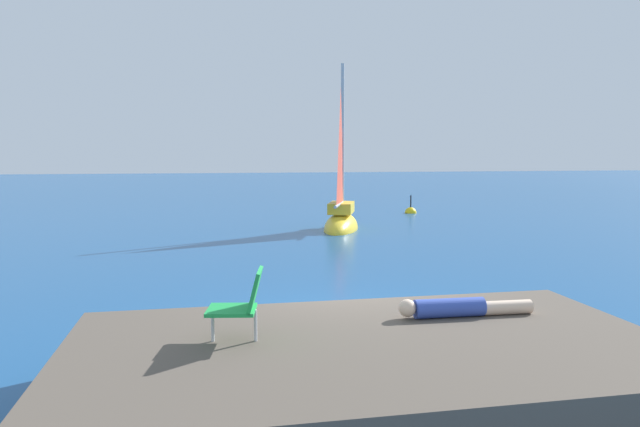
% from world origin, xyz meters
% --- Properties ---
extents(ground_plane, '(160.00, 160.00, 0.00)m').
position_xyz_m(ground_plane, '(0.00, 0.00, 0.00)').
color(ground_plane, navy).
extents(shore_ledge, '(6.68, 3.72, 0.75)m').
position_xyz_m(shore_ledge, '(-0.52, -3.02, 0.37)').
color(shore_ledge, brown).
rests_on(shore_ledge, ground).
extents(boulder_seaward, '(1.66, 1.83, 0.91)m').
position_xyz_m(boulder_seaward, '(-1.41, -0.73, 0.00)').
color(boulder_seaward, '#4F5140').
rests_on(boulder_seaward, ground).
extents(boulder_inland, '(1.59, 1.51, 0.87)m').
position_xyz_m(boulder_inland, '(-2.65, -1.48, 0.00)').
color(boulder_inland, brown).
rests_on(boulder_inland, ground).
extents(sailboat_near, '(2.37, 3.74, 6.74)m').
position_xyz_m(sailboat_near, '(2.89, 12.00, 0.37)').
color(sailboat_near, yellow).
rests_on(sailboat_near, ground).
extents(person_sunbather, '(1.76, 0.28, 0.25)m').
position_xyz_m(person_sunbather, '(0.85, -2.33, 0.86)').
color(person_sunbather, '#334CB2').
rests_on(person_sunbather, shore_ledge).
extents(beach_chair, '(0.67, 0.58, 0.80)m').
position_xyz_m(beach_chair, '(-1.90, -2.74, 1.19)').
color(beach_chair, green).
rests_on(beach_chair, shore_ledge).
extents(marker_buoy, '(0.56, 0.56, 1.13)m').
position_xyz_m(marker_buoy, '(7.60, 17.21, 0.01)').
color(marker_buoy, yellow).
rests_on(marker_buoy, ground).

